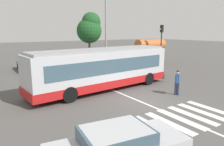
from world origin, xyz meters
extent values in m
plane|color=#514F4C|center=(0.00, 0.00, 0.00)|extent=(160.00, 160.00, 0.00)
cylinder|color=black|center=(2.89, 5.43, 0.50)|extent=(1.02, 0.39, 1.00)
cylinder|color=black|center=(3.09, 3.09, 0.50)|extent=(1.02, 0.39, 1.00)
cylinder|color=black|center=(-4.20, 4.81, 0.50)|extent=(1.02, 0.39, 1.00)
cylinder|color=black|center=(-3.99, 2.48, 0.50)|extent=(1.02, 0.39, 1.00)
cube|color=silver|center=(-0.77, 3.93, 1.62)|extent=(11.29, 3.50, 2.55)
cube|color=red|center=(-0.77, 3.93, 0.62)|extent=(11.40, 3.53, 0.55)
cube|color=#3D5666|center=(-0.77, 3.93, 1.93)|extent=(9.96, 3.43, 0.96)
cube|color=#3D5666|center=(4.76, 4.41, 1.83)|extent=(0.23, 2.24, 1.63)
cube|color=black|center=(4.76, 4.41, 2.72)|extent=(0.23, 1.94, 0.28)
cube|color=#99999E|center=(-0.77, 3.93, 2.98)|extent=(10.83, 3.26, 0.16)
cube|color=#28282B|center=(4.87, 4.42, 0.43)|extent=(0.34, 2.55, 0.36)
cylinder|color=#333856|center=(2.73, 0.00, 0.42)|extent=(0.16, 0.16, 0.85)
cylinder|color=#333856|center=(2.81, -0.15, 0.42)|extent=(0.16, 0.16, 0.85)
cube|color=#2D569E|center=(2.77, -0.07, 1.15)|extent=(0.48, 0.43, 0.60)
cylinder|color=#2D569E|center=(2.56, -0.20, 1.12)|extent=(0.10, 0.10, 0.55)
cylinder|color=#2D569E|center=(2.97, 0.05, 1.12)|extent=(0.10, 0.10, 0.55)
sphere|color=tan|center=(2.77, -0.07, 1.56)|extent=(0.22, 0.22, 0.22)
sphere|color=black|center=(2.77, -0.07, 1.63)|extent=(0.19, 0.19, 0.19)
cylinder|color=black|center=(-3.62, -3.67, 0.32)|extent=(0.66, 0.28, 0.64)
cube|color=#3D5666|center=(-5.20, -4.30, 1.12)|extent=(2.35, 1.88, 0.44)
cube|color=#B7BABF|center=(-5.20, -4.30, 1.30)|extent=(2.17, 1.78, 0.09)
cylinder|color=black|center=(-4.49, 16.72, 0.32)|extent=(0.23, 0.65, 0.64)
cylinder|color=black|center=(-2.81, 16.65, 0.32)|extent=(0.23, 0.65, 0.64)
cylinder|color=black|center=(-4.61, 13.94, 0.32)|extent=(0.23, 0.65, 0.64)
cylinder|color=black|center=(-2.93, 13.86, 0.32)|extent=(0.23, 0.65, 0.64)
cube|color=#196B70|center=(-3.71, 15.29, 0.64)|extent=(2.01, 4.58, 0.52)
cube|color=#3D5666|center=(-3.71, 15.20, 1.12)|extent=(1.69, 2.23, 0.44)
cube|color=#196B70|center=(-3.71, 15.20, 1.30)|extent=(1.61, 2.04, 0.09)
cylinder|color=black|center=(-1.75, 16.63, 0.32)|extent=(0.23, 0.65, 0.64)
cylinder|color=black|center=(-0.08, 16.54, 0.32)|extent=(0.23, 0.65, 0.64)
cylinder|color=black|center=(-1.91, 13.85, 0.32)|extent=(0.23, 0.65, 0.64)
cylinder|color=black|center=(-0.23, 13.76, 0.32)|extent=(0.23, 0.65, 0.64)
cube|color=#234293|center=(-0.99, 15.19, 0.64)|extent=(2.06, 4.59, 0.52)
cube|color=#3D5666|center=(-1.00, 15.10, 1.12)|extent=(1.72, 2.24, 0.44)
cube|color=#234293|center=(-1.00, 15.10, 1.30)|extent=(1.64, 2.06, 0.09)
cylinder|color=black|center=(1.07, 16.48, 0.32)|extent=(0.24, 0.65, 0.64)
cylinder|color=black|center=(2.74, 16.37, 0.32)|extent=(0.24, 0.65, 0.64)
cylinder|color=black|center=(0.88, 13.70, 0.32)|extent=(0.24, 0.65, 0.64)
cylinder|color=black|center=(2.55, 13.58, 0.32)|extent=(0.24, 0.65, 0.64)
cube|color=#C6B793|center=(1.81, 15.03, 0.64)|extent=(2.12, 4.61, 0.52)
cube|color=#3D5666|center=(1.80, 14.94, 1.12)|extent=(1.75, 2.26, 0.44)
cube|color=#C6B793|center=(1.80, 14.94, 1.30)|extent=(1.66, 2.08, 0.09)
cylinder|color=black|center=(3.63, 16.57, 0.32)|extent=(0.25, 0.65, 0.64)
cylinder|color=black|center=(5.30, 16.44, 0.32)|extent=(0.25, 0.65, 0.64)
cylinder|color=black|center=(3.42, 13.79, 0.32)|extent=(0.25, 0.65, 0.64)
cylinder|color=black|center=(5.09, 13.66, 0.32)|extent=(0.25, 0.65, 0.64)
cube|color=#B7BABF|center=(4.36, 15.11, 0.64)|extent=(2.16, 4.62, 0.52)
cube|color=#3D5666|center=(4.36, 15.02, 1.12)|extent=(1.76, 2.27, 0.44)
cube|color=#B7BABF|center=(4.36, 15.02, 1.30)|extent=(1.67, 2.09, 0.09)
cylinder|color=#28282B|center=(10.91, 9.33, 2.07)|extent=(0.14, 0.14, 4.15)
cube|color=black|center=(10.91, 9.33, 4.60)|extent=(0.28, 0.32, 0.90)
cylinder|color=#410907|center=(10.74, 9.33, 4.87)|extent=(0.04, 0.20, 0.20)
cylinder|color=yellow|center=(10.74, 9.33, 4.57)|extent=(0.04, 0.20, 0.20)
cylinder|color=#093B10|center=(10.74, 9.33, 4.27)|extent=(0.04, 0.20, 0.20)
cylinder|color=#28282B|center=(9.25, 11.73, 1.15)|extent=(0.12, 0.12, 2.30)
cylinder|color=#28282B|center=(13.54, 11.73, 1.15)|extent=(0.12, 0.12, 2.30)
cube|color=slate|center=(11.39, 12.43, 1.26)|extent=(4.12, 0.04, 1.93)
cylinder|color=#BC602D|center=(11.39, 11.73, 2.48)|extent=(4.38, 1.54, 1.54)
cube|color=#4C3823|center=(11.39, 11.73, 0.45)|extent=(3.44, 0.36, 0.08)
cylinder|color=#939399|center=(3.44, 10.24, 4.12)|extent=(0.20, 0.20, 8.24)
cylinder|color=brown|center=(7.43, 21.89, 1.48)|extent=(0.36, 0.36, 2.96)
sphere|color=#1E5123|center=(7.43, 21.89, 4.37)|extent=(4.05, 4.05, 4.05)
sphere|color=#1E5123|center=(7.74, 21.72, 5.79)|extent=(3.04, 3.04, 3.04)
cube|color=silver|center=(-3.76, -2.92, 0.00)|extent=(0.45, 2.97, 0.01)
cube|color=silver|center=(-2.90, -2.92, 0.00)|extent=(0.45, 2.97, 0.01)
cube|color=silver|center=(-2.04, -2.92, 0.00)|extent=(0.45, 2.97, 0.01)
cube|color=silver|center=(-1.18, -2.92, 0.00)|extent=(0.45, 2.97, 0.01)
cube|color=silver|center=(-0.32, -2.92, 0.00)|extent=(0.45, 2.97, 0.01)
cube|color=silver|center=(0.54, -2.92, 0.00)|extent=(0.45, 2.97, 0.01)
cube|color=silver|center=(1.40, -2.92, 0.00)|extent=(0.45, 2.97, 0.01)
cube|color=silver|center=(2.26, -2.92, 0.00)|extent=(0.45, 2.97, 0.01)
cube|color=silver|center=(-0.26, 2.00, 0.00)|extent=(0.16, 24.00, 0.01)
camera|label=1|loc=(-8.64, -9.30, 4.32)|focal=33.84mm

